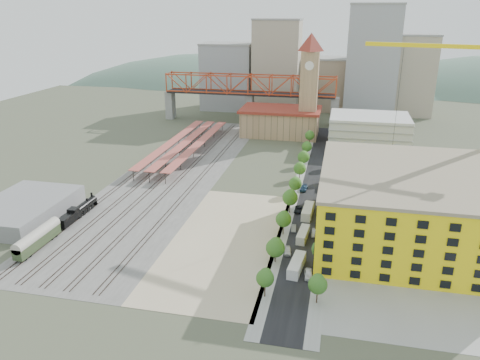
% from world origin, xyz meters
% --- Properties ---
extents(ground, '(400.00, 400.00, 0.00)m').
position_xyz_m(ground, '(0.00, 0.00, 0.00)').
color(ground, '#474C38').
rests_on(ground, ground).
extents(ballast_strip, '(36.00, 165.00, 0.06)m').
position_xyz_m(ballast_strip, '(-36.00, 17.50, 0.03)').
color(ballast_strip, '#605E59').
rests_on(ballast_strip, ground).
extents(dirt_lot, '(28.00, 67.00, 0.06)m').
position_xyz_m(dirt_lot, '(-4.00, -31.50, 0.03)').
color(dirt_lot, tan).
rests_on(dirt_lot, ground).
extents(street_asphalt, '(12.00, 170.00, 0.06)m').
position_xyz_m(street_asphalt, '(16.00, 15.00, 0.03)').
color(street_asphalt, black).
rests_on(street_asphalt, ground).
extents(sidewalk_west, '(3.00, 170.00, 0.04)m').
position_xyz_m(sidewalk_west, '(10.50, 15.00, 0.02)').
color(sidewalk_west, gray).
rests_on(sidewalk_west, ground).
extents(sidewalk_east, '(3.00, 170.00, 0.04)m').
position_xyz_m(sidewalk_east, '(21.50, 15.00, 0.02)').
color(sidewalk_east, gray).
rests_on(sidewalk_east, ground).
extents(construction_pad, '(50.00, 90.00, 0.06)m').
position_xyz_m(construction_pad, '(45.00, -20.00, 0.03)').
color(construction_pad, gray).
rests_on(construction_pad, ground).
extents(rail_tracks, '(26.56, 160.00, 0.18)m').
position_xyz_m(rail_tracks, '(-37.80, 17.50, 0.15)').
color(rail_tracks, '#382B23').
rests_on(rail_tracks, ground).
extents(platform_canopies, '(16.00, 80.00, 4.12)m').
position_xyz_m(platform_canopies, '(-41.00, 45.00, 3.99)').
color(platform_canopies, '#B04D43').
rests_on(platform_canopies, ground).
extents(station_hall, '(38.00, 24.00, 13.10)m').
position_xyz_m(station_hall, '(-5.00, 82.00, 6.67)').
color(station_hall, tan).
rests_on(station_hall, ground).
extents(clock_tower, '(12.00, 12.00, 52.00)m').
position_xyz_m(clock_tower, '(8.00, 79.99, 28.70)').
color(clock_tower, tan).
rests_on(clock_tower, ground).
extents(parking_garage, '(34.00, 26.00, 14.00)m').
position_xyz_m(parking_garage, '(36.00, 70.00, 7.00)').
color(parking_garage, silver).
rests_on(parking_garage, ground).
extents(truss_bridge, '(94.00, 9.60, 25.60)m').
position_xyz_m(truss_bridge, '(-25.00, 105.00, 18.86)').
color(truss_bridge, gray).
rests_on(truss_bridge, ground).
extents(construction_building, '(44.60, 50.60, 18.80)m').
position_xyz_m(construction_building, '(42.00, -20.00, 9.41)').
color(construction_building, yellow).
rests_on(construction_building, ground).
extents(warehouse, '(22.00, 32.00, 5.00)m').
position_xyz_m(warehouse, '(-66.00, -30.00, 2.50)').
color(warehouse, gray).
rests_on(warehouse, ground).
extents(street_trees, '(15.40, 124.40, 8.00)m').
position_xyz_m(street_trees, '(16.00, 5.00, 0.00)').
color(street_trees, '#225F1C').
rests_on(street_trees, ground).
extents(skyline, '(133.00, 46.00, 60.00)m').
position_xyz_m(skyline, '(7.47, 142.31, 22.81)').
color(skyline, '#9EA0A3').
rests_on(skyline, ground).
extents(distant_hills, '(647.00, 264.00, 227.00)m').
position_xyz_m(distant_hills, '(45.28, 260.00, -79.54)').
color(distant_hills, '#4C6B59').
rests_on(distant_hills, ground).
extents(locomotive, '(2.58, 19.90, 4.98)m').
position_xyz_m(locomotive, '(-50.00, -26.16, 1.86)').
color(locomotive, black).
rests_on(locomotive, ground).
extents(coach, '(2.86, 16.58, 5.21)m').
position_xyz_m(coach, '(-50.00, -46.17, 2.77)').
color(coach, '#24351D').
rests_on(coach, ground).
extents(site_trailer_a, '(3.66, 10.13, 2.71)m').
position_xyz_m(site_trailer_a, '(16.00, -42.78, 1.36)').
color(site_trailer_a, silver).
rests_on(site_trailer_a, ground).
extents(site_trailer_b, '(3.04, 8.95, 2.41)m').
position_xyz_m(site_trailer_b, '(16.00, -26.27, 1.20)').
color(site_trailer_b, silver).
rests_on(site_trailer_b, ground).
extents(site_trailer_c, '(3.18, 10.24, 2.77)m').
position_xyz_m(site_trailer_c, '(16.00, -11.02, 1.38)').
color(site_trailer_c, silver).
rests_on(site_trailer_c, ground).
extents(site_trailer_d, '(2.78, 8.97, 2.43)m').
position_xyz_m(site_trailer_d, '(16.00, -10.22, 1.21)').
color(site_trailer_d, silver).
rests_on(site_trailer_d, ground).
extents(car_0, '(2.33, 4.49, 1.46)m').
position_xyz_m(car_0, '(13.00, -35.18, 0.73)').
color(car_0, silver).
rests_on(car_0, ground).
extents(car_1, '(1.77, 4.06, 1.30)m').
position_xyz_m(car_1, '(13.00, -21.85, 0.65)').
color(car_1, gray).
rests_on(car_1, ground).
extents(car_2, '(2.28, 4.89, 1.35)m').
position_xyz_m(car_2, '(13.00, -8.66, 0.68)').
color(car_2, black).
rests_on(car_2, ground).
extents(car_3, '(2.54, 5.33, 1.50)m').
position_xyz_m(car_3, '(13.00, 9.42, 0.75)').
color(car_3, navy).
rests_on(car_3, ground).
extents(car_4, '(2.30, 4.78, 1.57)m').
position_xyz_m(car_4, '(19.00, -45.29, 0.79)').
color(car_4, silver).
rests_on(car_4, ground).
extents(car_5, '(1.61, 4.61, 1.52)m').
position_xyz_m(car_5, '(19.00, -23.61, 0.76)').
color(car_5, '#A5A4AA').
rests_on(car_5, ground).
extents(car_6, '(2.47, 5.30, 1.47)m').
position_xyz_m(car_6, '(19.00, 10.13, 0.73)').
color(car_6, black).
rests_on(car_6, ground).
extents(car_7, '(2.50, 5.20, 1.46)m').
position_xyz_m(car_7, '(19.00, 50.22, 0.73)').
color(car_7, navy).
rests_on(car_7, ground).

